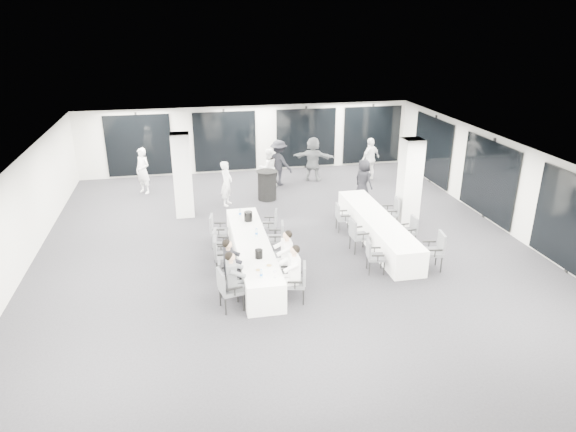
# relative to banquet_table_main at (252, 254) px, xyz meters

# --- Properties ---
(room) EXTENTS (14.04, 16.04, 2.84)m
(room) POSITION_rel_banquet_table_main_xyz_m (1.98, 2.14, 1.01)
(room) COLOR black
(room) RESTS_ON ground
(column_left) EXTENTS (0.60, 0.60, 2.80)m
(column_left) POSITION_rel_banquet_table_main_xyz_m (-1.71, 4.23, 1.02)
(column_left) COLOR silver
(column_left) RESTS_ON floor
(column_right) EXTENTS (0.60, 0.60, 2.80)m
(column_right) POSITION_rel_banquet_table_main_xyz_m (5.29, 2.03, 1.02)
(column_right) COLOR silver
(column_right) RESTS_ON floor
(banquet_table_main) EXTENTS (0.90, 5.00, 0.75)m
(banquet_table_main) POSITION_rel_banquet_table_main_xyz_m (0.00, 0.00, 0.00)
(banquet_table_main) COLOR white
(banquet_table_main) RESTS_ON floor
(banquet_table_side) EXTENTS (0.90, 5.00, 0.75)m
(banquet_table_side) POSITION_rel_banquet_table_main_xyz_m (3.88, 0.95, 0.00)
(banquet_table_side) COLOR white
(banquet_table_side) RESTS_ON floor
(cocktail_table) EXTENTS (0.77, 0.77, 1.07)m
(cocktail_table) POSITION_rel_banquet_table_main_xyz_m (1.26, 5.24, 0.17)
(cocktail_table) COLOR black
(cocktail_table) RESTS_ON floor
(chair_main_left_near) EXTENTS (0.61, 0.64, 1.01)m
(chair_main_left_near) POSITION_rel_banquet_table_main_xyz_m (-0.84, -2.02, 0.20)
(chair_main_left_near) COLOR #4A4D51
(chair_main_left_near) RESTS_ON floor
(chair_main_left_second) EXTENTS (0.49, 0.54, 0.90)m
(chair_main_left_second) POSITION_rel_banquet_table_main_xyz_m (-0.83, -1.31, 0.14)
(chair_main_left_second) COLOR #4A4D51
(chair_main_left_second) RESTS_ON floor
(chair_main_left_mid) EXTENTS (0.54, 0.59, 0.99)m
(chair_main_left_mid) POSITION_rel_banquet_table_main_xyz_m (-0.84, -0.20, 0.19)
(chair_main_left_mid) COLOR #4A4D51
(chair_main_left_mid) RESTS_ON floor
(chair_main_left_fourth) EXTENTS (0.54, 0.56, 0.89)m
(chair_main_left_fourth) POSITION_rel_banquet_table_main_xyz_m (-0.83, 0.58, 0.13)
(chair_main_left_fourth) COLOR #4A4D51
(chair_main_left_fourth) RESTS_ON floor
(chair_main_left_far) EXTENTS (0.56, 0.60, 0.97)m
(chair_main_left_far) POSITION_rel_banquet_table_main_xyz_m (-0.83, 1.49, 0.18)
(chair_main_left_far) COLOR #4A4D51
(chair_main_left_far) RESTS_ON floor
(chair_main_right_near) EXTENTS (0.57, 0.60, 0.95)m
(chair_main_right_near) POSITION_rel_banquet_table_main_xyz_m (0.83, -1.96, 0.17)
(chair_main_right_near) COLOR #4A4D51
(chair_main_right_near) RESTS_ON floor
(chair_main_right_second) EXTENTS (0.53, 0.55, 0.87)m
(chair_main_right_second) POSITION_rel_banquet_table_main_xyz_m (0.82, -1.09, 0.12)
(chair_main_right_second) COLOR #4A4D51
(chair_main_right_second) RESTS_ON floor
(chair_main_right_mid) EXTENTS (0.47, 0.52, 0.90)m
(chair_main_right_mid) POSITION_rel_banquet_table_main_xyz_m (0.83, -0.38, 0.14)
(chair_main_right_mid) COLOR #4A4D51
(chair_main_right_mid) RESTS_ON floor
(chair_main_right_fourth) EXTENTS (0.53, 0.57, 0.92)m
(chair_main_right_fourth) POSITION_rel_banquet_table_main_xyz_m (0.83, 0.72, 0.15)
(chair_main_right_fourth) COLOR #4A4D51
(chair_main_right_fourth) RESTS_ON floor
(chair_main_right_far) EXTENTS (0.55, 0.58, 0.91)m
(chair_main_right_far) POSITION_rel_banquet_table_main_xyz_m (0.83, 1.73, 0.14)
(chair_main_right_far) COLOR #4A4D51
(chair_main_right_far) RESTS_ON floor
(chair_side_left_near) EXTENTS (0.53, 0.56, 0.90)m
(chair_side_left_near) POSITION_rel_banquet_table_main_xyz_m (3.05, -0.93, 0.14)
(chair_side_left_near) COLOR #4A4D51
(chair_side_left_near) RESTS_ON floor
(chair_side_left_mid) EXTENTS (0.52, 0.57, 0.98)m
(chair_side_left_mid) POSITION_rel_banquet_table_main_xyz_m (3.04, 0.36, 0.18)
(chair_side_left_mid) COLOR #4A4D51
(chair_side_left_mid) RESTS_ON floor
(chair_side_left_far) EXTENTS (0.48, 0.53, 0.89)m
(chair_side_left_far) POSITION_rel_banquet_table_main_xyz_m (3.05, 1.88, 0.13)
(chair_side_left_far) COLOR #4A4D51
(chair_side_left_far) RESTS_ON floor
(chair_side_right_near) EXTENTS (0.60, 0.64, 1.03)m
(chair_side_right_near) POSITION_rel_banquet_table_main_xyz_m (4.72, -1.09, 0.21)
(chair_side_right_near) COLOR #4A4D51
(chair_side_right_near) RESTS_ON floor
(chair_side_right_mid) EXTENTS (0.46, 0.51, 0.87)m
(chair_side_right_mid) POSITION_rel_banquet_table_main_xyz_m (4.71, 0.49, 0.12)
(chair_side_right_mid) COLOR #4A4D51
(chair_side_right_mid) RESTS_ON floor
(chair_side_right_far) EXTENTS (0.55, 0.59, 0.97)m
(chair_side_right_far) POSITION_rel_banquet_table_main_xyz_m (4.71, 1.86, 0.18)
(chair_side_right_far) COLOR #4A4D51
(chair_side_right_far) RESTS_ON floor
(seated_guest_a) EXTENTS (0.50, 0.38, 1.44)m
(seated_guest_a) POSITION_rel_banquet_table_main_xyz_m (-0.67, -2.00, 0.44)
(seated_guest_a) COLOR #5A5E62
(seated_guest_a) RESTS_ON floor
(seated_guest_b) EXTENTS (0.50, 0.38, 1.44)m
(seated_guest_b) POSITION_rel_banquet_table_main_xyz_m (-0.67, -1.31, 0.44)
(seated_guest_b) COLOR black
(seated_guest_b) RESTS_ON floor
(seated_guest_c) EXTENTS (0.50, 0.38, 1.44)m
(seated_guest_c) POSITION_rel_banquet_table_main_xyz_m (0.67, -1.94, 0.44)
(seated_guest_c) COLOR white
(seated_guest_c) RESTS_ON floor
(seated_guest_d) EXTENTS (0.50, 0.38, 1.44)m
(seated_guest_d) POSITION_rel_banquet_table_main_xyz_m (0.67, -1.07, 0.44)
(seated_guest_d) COLOR white
(seated_guest_d) RESTS_ON floor
(standing_guest_a) EXTENTS (0.76, 0.82, 1.81)m
(standing_guest_a) POSITION_rel_banquet_table_main_xyz_m (-0.22, 4.95, 0.53)
(standing_guest_a) COLOR white
(standing_guest_a) RESTS_ON floor
(standing_guest_b) EXTENTS (0.90, 0.64, 1.72)m
(standing_guest_b) POSITION_rel_banquet_table_main_xyz_m (1.56, 6.74, 0.48)
(standing_guest_b) COLOR white
(standing_guest_b) RESTS_ON floor
(standing_guest_c) EXTENTS (1.39, 1.42, 2.04)m
(standing_guest_c) POSITION_rel_banquet_table_main_xyz_m (2.00, 6.86, 0.64)
(standing_guest_c) COLOR black
(standing_guest_c) RESTS_ON floor
(standing_guest_d) EXTENTS (1.32, 1.13, 1.95)m
(standing_guest_d) POSITION_rel_banquet_table_main_xyz_m (5.78, 6.83, 0.60)
(standing_guest_d) COLOR white
(standing_guest_d) RESTS_ON floor
(standing_guest_e) EXTENTS (0.84, 0.98, 1.74)m
(standing_guest_e) POSITION_rel_banquet_table_main_xyz_m (4.65, 4.44, 0.50)
(standing_guest_e) COLOR black
(standing_guest_e) RESTS_ON floor
(standing_guest_f) EXTENTS (2.00, 1.37, 2.04)m
(standing_guest_f) POSITION_rel_banquet_table_main_xyz_m (3.45, 7.13, 0.64)
(standing_guest_f) COLOR #5A5E62
(standing_guest_f) RESTS_ON floor
(standing_guest_g) EXTENTS (0.91, 0.91, 1.95)m
(standing_guest_g) POSITION_rel_banquet_table_main_xyz_m (-3.18, 6.91, 0.60)
(standing_guest_g) COLOR white
(standing_guest_g) RESTS_ON floor
(ice_bucket_near) EXTENTS (0.19, 0.19, 0.22)m
(ice_bucket_near) POSITION_rel_banquet_table_main_xyz_m (0.04, -1.03, 0.49)
(ice_bucket_near) COLOR black
(ice_bucket_near) RESTS_ON banquet_table_main
(ice_bucket_far) EXTENTS (0.25, 0.25, 0.28)m
(ice_bucket_far) POSITION_rel_banquet_table_main_xyz_m (0.09, 1.44, 0.51)
(ice_bucket_far) COLOR black
(ice_bucket_far) RESTS_ON banquet_table_main
(water_bottle_a) EXTENTS (0.06, 0.06, 0.20)m
(water_bottle_a) POSITION_rel_banquet_table_main_xyz_m (-0.06, -2.05, 0.48)
(water_bottle_a) COLOR silver
(water_bottle_a) RESTS_ON banquet_table_main
(water_bottle_b) EXTENTS (0.07, 0.07, 0.22)m
(water_bottle_b) POSITION_rel_banquet_table_main_xyz_m (0.17, 0.29, 0.48)
(water_bottle_b) COLOR silver
(water_bottle_b) RESTS_ON banquet_table_main
(water_bottle_c) EXTENTS (0.07, 0.07, 0.22)m
(water_bottle_c) POSITION_rel_banquet_table_main_xyz_m (-0.10, 1.84, 0.49)
(water_bottle_c) COLOR silver
(water_bottle_c) RESTS_ON banquet_table_main
(plate_a) EXTENTS (0.20, 0.20, 0.03)m
(plate_a) POSITION_rel_banquet_table_main_xyz_m (-0.08, -1.69, 0.39)
(plate_a) COLOR white
(plate_a) RESTS_ON banquet_table_main
(plate_b) EXTENTS (0.22, 0.22, 0.03)m
(plate_b) POSITION_rel_banquet_table_main_xyz_m (0.21, -1.51, 0.39)
(plate_b) COLOR white
(plate_b) RESTS_ON banquet_table_main
(plate_c) EXTENTS (0.18, 0.18, 0.03)m
(plate_c) POSITION_rel_banquet_table_main_xyz_m (0.04, -0.71, 0.39)
(plate_c) COLOR white
(plate_c) RESTS_ON banquet_table_main
(wine_glass) EXTENTS (0.08, 0.08, 0.20)m
(wine_glass) POSITION_rel_banquet_table_main_xyz_m (0.24, -2.11, 0.52)
(wine_glass) COLOR silver
(wine_glass) RESTS_ON banquet_table_main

